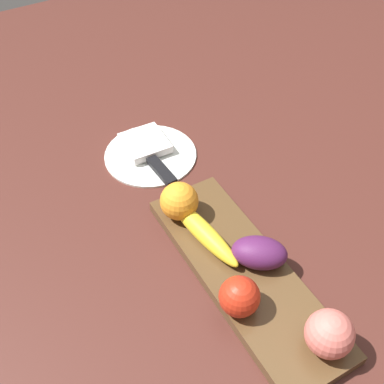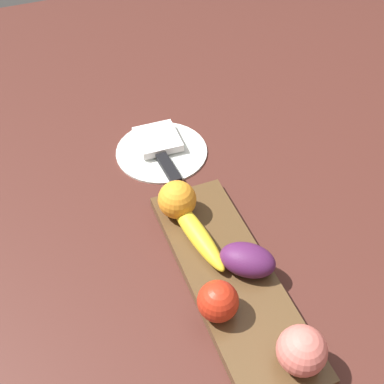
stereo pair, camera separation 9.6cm
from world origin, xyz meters
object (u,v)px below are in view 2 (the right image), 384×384
object	(u,v)px
dinner_plate	(162,151)
knife	(166,164)
fruit_tray	(231,280)
apple	(218,301)
peach	(302,351)
folded_napkin	(158,139)
grape_bunch	(248,260)
orange_near_apple	(177,200)
banana	(196,232)

from	to	relation	value
dinner_plate	knife	world-z (taller)	knife
knife	fruit_tray	bearing A→B (deg)	178.45
apple	dinner_plate	distance (m)	0.43
peach	folded_napkin	xyz separation A→B (m)	(0.58, 0.03, -0.04)
fruit_tray	grape_bunch	size ratio (longest dim) A/B	4.64
peach	grape_bunch	bearing A→B (deg)	-0.59
folded_napkin	orange_near_apple	bearing A→B (deg)	170.99
banana	folded_napkin	size ratio (longest dim) A/B	2.01
apple	orange_near_apple	distance (m)	0.23
orange_near_apple	banana	bearing A→B (deg)	-172.59
folded_napkin	knife	xyz separation A→B (m)	(-0.08, 0.01, -0.00)
apple	dinner_plate	world-z (taller)	apple
apple	peach	world-z (taller)	peach
orange_near_apple	peach	distance (m)	0.36
peach	dinner_plate	distance (m)	0.55
orange_near_apple	dinner_plate	bearing A→B (deg)	-10.13
grape_bunch	banana	bearing A→B (deg)	30.94
banana	orange_near_apple	bearing A→B (deg)	-179.86
folded_napkin	knife	bearing A→B (deg)	173.81
banana	orange_near_apple	xyz separation A→B (m)	(0.07, 0.01, 0.02)
banana	peach	world-z (taller)	peach
fruit_tray	peach	bearing A→B (deg)	-170.74
banana	folded_napkin	distance (m)	0.30
apple	knife	size ratio (longest dim) A/B	0.37
apple	dinner_plate	bearing A→B (deg)	-6.79
fruit_tray	banana	bearing A→B (deg)	14.82
fruit_tray	dinner_plate	distance (m)	0.37
apple	orange_near_apple	world-z (taller)	orange_near_apple
apple	grape_bunch	world-z (taller)	apple
fruit_tray	peach	xyz separation A→B (m)	(-0.18, -0.03, 0.05)
apple	banana	bearing A→B (deg)	-8.88
dinner_plate	folded_napkin	size ratio (longest dim) A/B	2.09
knife	banana	bearing A→B (deg)	172.19
orange_near_apple	grape_bunch	bearing A→B (deg)	-158.23
grape_bunch	folded_napkin	bearing A→B (deg)	4.51
banana	peach	xyz separation A→B (m)	(-0.28, -0.06, 0.02)
apple	orange_near_apple	bearing A→B (deg)	-3.80
peach	dinner_plate	world-z (taller)	peach
fruit_tray	orange_near_apple	bearing A→B (deg)	11.78
banana	grape_bunch	bearing A→B (deg)	23.68
dinner_plate	folded_napkin	distance (m)	0.03
grape_bunch	dinner_plate	distance (m)	0.37
banana	grape_bunch	distance (m)	0.11
apple	grape_bunch	bearing A→B (deg)	-53.77
apple	peach	size ratio (longest dim) A/B	0.90
grape_bunch	folded_napkin	world-z (taller)	grape_bunch
fruit_tray	apple	world-z (taller)	apple
grape_bunch	orange_near_apple	bearing A→B (deg)	21.77
dinner_plate	knife	size ratio (longest dim) A/B	1.13
orange_near_apple	knife	xyz separation A→B (m)	(0.15, -0.03, -0.04)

